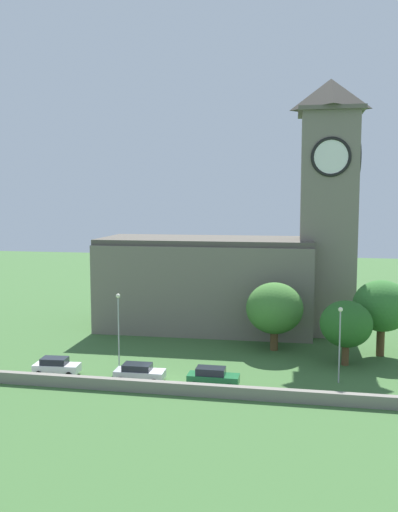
% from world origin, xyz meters
% --- Properties ---
extents(ground_plane, '(200.00, 200.00, 0.00)m').
position_xyz_m(ground_plane, '(0.00, 15.00, 0.00)').
color(ground_plane, '#3D6633').
extents(church, '(33.78, 12.90, 32.17)m').
position_xyz_m(church, '(4.58, 23.04, 8.85)').
color(church, slate).
rests_on(church, ground).
extents(quay_barrier, '(58.64, 0.70, 1.08)m').
position_xyz_m(quay_barrier, '(0.00, -2.54, 0.54)').
color(quay_barrier, gray).
rests_on(quay_barrier, ground).
extents(car_white, '(4.59, 2.32, 1.75)m').
position_xyz_m(car_white, '(-10.82, 0.45, 0.88)').
color(car_white, silver).
rests_on(car_white, ground).
extents(car_silver, '(4.82, 2.32, 1.67)m').
position_xyz_m(car_silver, '(-2.25, 0.26, 0.85)').
color(car_silver, silver).
rests_on(car_silver, ground).
extents(car_green, '(4.77, 2.08, 1.82)m').
position_xyz_m(car_green, '(4.91, -0.01, 0.92)').
color(car_green, '#1E6B38').
rests_on(car_green, ground).
extents(streetlamp_west_mid, '(0.44, 0.44, 7.87)m').
position_xyz_m(streetlamp_west_mid, '(-5.23, 3.12, 5.17)').
color(streetlamp_west_mid, '#9EA0A5').
rests_on(streetlamp_west_mid, ground).
extents(streetlamp_central, '(0.44, 0.44, 7.27)m').
position_xyz_m(streetlamp_central, '(16.47, 3.29, 4.83)').
color(streetlamp_central, '#9EA0A5').
rests_on(streetlamp_central, ground).
extents(tree_by_tower, '(5.40, 5.40, 6.82)m').
position_xyz_m(tree_by_tower, '(17.49, 9.09, 4.36)').
color(tree_by_tower, brown).
rests_on(tree_by_tower, ground).
extents(tree_churchyard, '(6.51, 6.51, 7.82)m').
position_xyz_m(tree_churchyard, '(9.88, 13.44, 4.86)').
color(tree_churchyard, brown).
rests_on(tree_churchyard, ground).
extents(tree_riverside_west, '(6.28, 6.28, 8.44)m').
position_xyz_m(tree_riverside_west, '(21.57, 13.33, 5.57)').
color(tree_riverside_west, brown).
rests_on(tree_riverside_west, ground).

